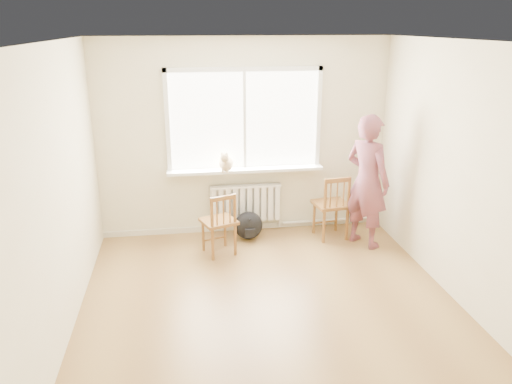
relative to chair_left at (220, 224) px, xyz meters
name	(u,v)px	position (x,y,z in m)	size (l,w,h in m)	color
floor	(273,312)	(0.42, -1.46, -0.42)	(4.50, 4.50, 0.00)	olive
ceiling	(276,42)	(0.42, -1.46, 2.28)	(4.50, 4.50, 0.00)	white
back_wall	(244,138)	(0.42, 0.79, 0.93)	(4.00, 0.01, 2.70)	beige
window	(244,116)	(0.42, 0.76, 1.24)	(2.12, 0.05, 1.42)	white
windowsill	(246,170)	(0.42, 0.68, 0.51)	(2.15, 0.22, 0.04)	white
radiator	(246,203)	(0.42, 0.69, 0.02)	(1.00, 0.12, 0.55)	white
heating_pipe	(329,220)	(1.67, 0.73, -0.34)	(0.04, 0.04, 1.40)	silver
baseboard	(245,227)	(0.42, 0.77, -0.38)	(4.00, 0.03, 0.08)	beige
chair_left	(220,224)	(0.00, 0.00, 0.00)	(0.52, 0.51, 0.84)	brown
chair_right	(333,207)	(1.57, 0.29, 0.04)	(0.50, 0.48, 0.91)	brown
person	(367,181)	(1.94, 0.04, 0.47)	(0.65, 0.43, 1.78)	#BA3E6D
cat	(226,162)	(0.14, 0.59, 0.65)	(0.26, 0.45, 0.30)	beige
backpack	(248,225)	(0.42, 0.43, -0.22)	(0.39, 0.30, 0.39)	black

